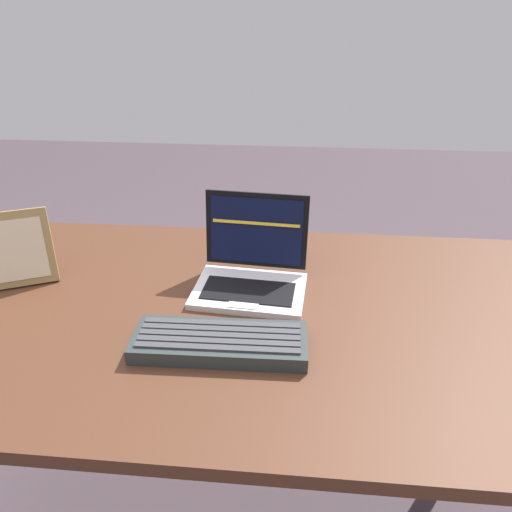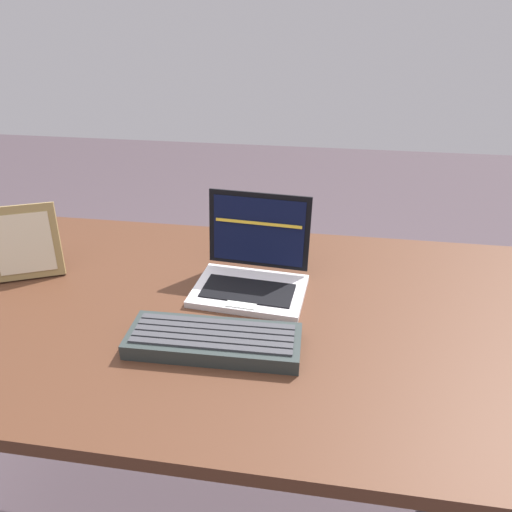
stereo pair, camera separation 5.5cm
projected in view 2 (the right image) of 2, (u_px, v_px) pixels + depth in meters
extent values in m
cube|color=#49291A|center=(242.00, 314.00, 1.03)|extent=(1.54, 0.80, 0.03)
cylinder|color=black|center=(56.00, 327.00, 1.60)|extent=(0.05, 0.05, 0.72)
cylinder|color=black|center=(496.00, 370.00, 1.41)|extent=(0.05, 0.05, 0.72)
cube|color=silver|center=(249.00, 291.00, 1.07)|extent=(0.26, 0.19, 0.02)
cube|color=black|center=(248.00, 290.00, 1.05)|extent=(0.21, 0.11, 0.00)
cube|color=silver|center=(242.00, 304.00, 1.00)|extent=(0.07, 0.03, 0.00)
cube|color=black|center=(259.00, 230.00, 1.10)|extent=(0.24, 0.05, 0.18)
cube|color=black|center=(258.00, 231.00, 1.09)|extent=(0.22, 0.04, 0.16)
cube|color=yellow|center=(258.00, 223.00, 1.08)|extent=(0.20, 0.02, 0.01)
cube|color=#293130|center=(214.00, 341.00, 0.90)|extent=(0.34, 0.12, 0.03)
cube|color=#38383D|center=(209.00, 346.00, 0.86)|extent=(0.31, 0.02, 0.00)
cube|color=#38383D|center=(211.00, 340.00, 0.87)|extent=(0.31, 0.02, 0.00)
cube|color=#38383D|center=(213.00, 334.00, 0.89)|extent=(0.31, 0.02, 0.00)
cube|color=#38383D|center=(215.00, 328.00, 0.90)|extent=(0.31, 0.02, 0.00)
cube|color=#38383D|center=(217.00, 322.00, 0.92)|extent=(0.31, 0.02, 0.00)
cube|color=olive|center=(25.00, 242.00, 1.10)|extent=(0.16, 0.11, 0.18)
cube|color=beige|center=(24.00, 244.00, 1.09)|extent=(0.13, 0.08, 0.14)
cube|color=olive|center=(34.00, 264.00, 1.16)|extent=(0.02, 0.02, 0.03)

